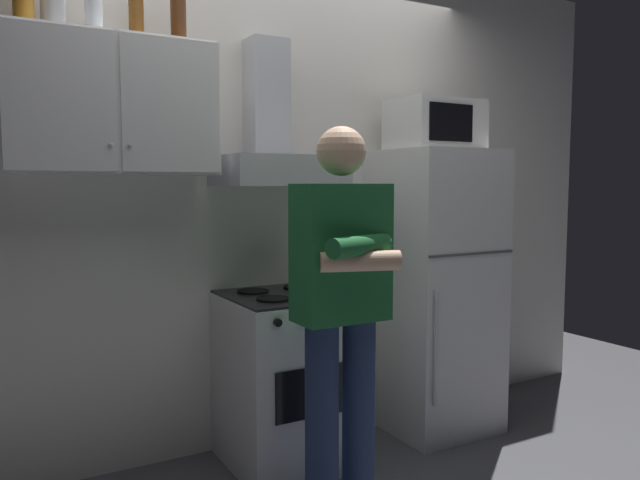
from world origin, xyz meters
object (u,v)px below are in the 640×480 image
at_px(upper_cabinet, 110,106).
at_px(microwave, 435,126).
at_px(person_standing, 342,308).
at_px(cooking_pot, 321,280).
at_px(refrigerator, 434,290).
at_px(bottle_canister_steel, 53,4).
at_px(bottle_rum_dark, 178,15).
at_px(stove_oven, 287,378).
at_px(bottle_beer_brown, 136,13).
at_px(range_hood, 275,147).

height_order(upper_cabinet, microwave, upper_cabinet).
height_order(person_standing, cooking_pot, person_standing).
relative_size(refrigerator, bottle_canister_steel, 6.84).
distance_m(bottle_canister_steel, bottle_rum_dark, 0.53).
bearing_deg(person_standing, microwave, 32.00).
distance_m(microwave, bottle_canister_steel, 2.02).
xyz_separation_m(upper_cabinet, bottle_canister_steel, (-0.22, 0.01, 0.41)).
distance_m(person_standing, bottle_canister_steel, 1.76).
bearing_deg(person_standing, stove_oven, 85.28).
relative_size(stove_oven, bottle_beer_brown, 3.36).
distance_m(cooking_pot, bottle_beer_brown, 1.50).
bearing_deg(stove_oven, microwave, 1.15).
distance_m(refrigerator, bottle_rum_dark, 2.00).
xyz_separation_m(microwave, bottle_canister_steel, (-1.97, 0.12, 0.42)).
relative_size(cooking_pot, bottle_rum_dark, 0.98).
xyz_separation_m(person_standing, cooking_pot, (0.18, 0.49, 0.04)).
distance_m(stove_oven, refrigerator, 1.02).
height_order(stove_oven, bottle_rum_dark, bottle_rum_dark).
distance_m(microwave, bottle_beer_brown, 1.68).
distance_m(range_hood, bottle_canister_steel, 1.16).
bearing_deg(bottle_beer_brown, refrigerator, -5.46).
xyz_separation_m(range_hood, microwave, (0.95, -0.11, 0.14)).
height_order(upper_cabinet, bottle_beer_brown, bottle_beer_brown).
relative_size(range_hood, bottle_beer_brown, 2.89).
bearing_deg(cooking_pot, microwave, 9.57).
bearing_deg(microwave, refrigerator, -89.10).
distance_m(stove_oven, bottle_rum_dark, 1.82).
distance_m(refrigerator, bottle_beer_brown, 2.13).
bearing_deg(stove_oven, bottle_beer_brown, 166.93).
bearing_deg(cooking_pot, bottle_rum_dark, 158.67).
bearing_deg(bottle_beer_brown, bottle_rum_dark, -10.40).
xyz_separation_m(stove_oven, microwave, (0.95, 0.02, 1.31)).
distance_m(stove_oven, cooking_pot, 0.53).
height_order(microwave, person_standing, microwave).
relative_size(range_hood, microwave, 1.56).
distance_m(upper_cabinet, bottle_beer_brown, 0.44).
xyz_separation_m(range_hood, bottle_rum_dark, (-0.49, -0.00, 0.58)).
relative_size(upper_cabinet, bottle_rum_dark, 3.25).
height_order(range_hood, refrigerator, range_hood).
height_order(person_standing, bottle_canister_steel, bottle_canister_steel).
distance_m(upper_cabinet, bottle_canister_steel, 0.47).
distance_m(stove_oven, range_hood, 1.17).
bearing_deg(refrigerator, bottle_beer_brown, 174.54).
bearing_deg(refrigerator, range_hood, 172.45).
relative_size(stove_oven, cooking_pot, 3.22).
xyz_separation_m(upper_cabinet, range_hood, (0.80, 0.00, -0.15)).
distance_m(range_hood, bottle_beer_brown, 0.88).
height_order(bottle_beer_brown, bottle_rum_dark, bottle_rum_dark).
bearing_deg(bottle_beer_brown, microwave, -4.82).
bearing_deg(person_standing, bottle_beer_brown, 129.18).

